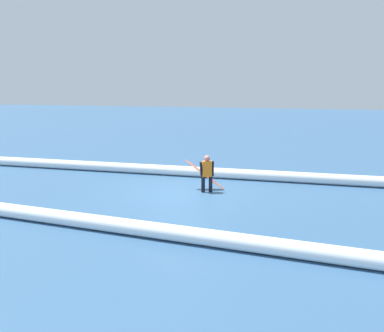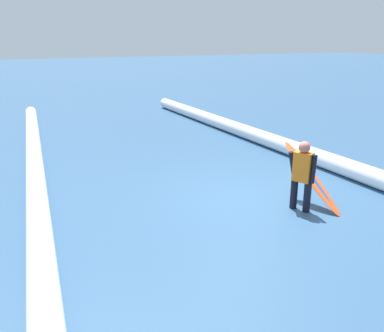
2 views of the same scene
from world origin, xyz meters
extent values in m
plane|color=#31557B|center=(0.00, 0.00, 0.00)|extent=(123.94, 123.94, 0.00)
cylinder|color=black|center=(-0.81, -0.49, 0.30)|extent=(0.14, 0.14, 0.60)
cylinder|color=black|center=(-1.07, -0.61, 0.30)|extent=(0.14, 0.14, 0.60)
cube|color=orange|center=(-0.94, -0.55, 0.88)|extent=(0.39, 0.32, 0.57)
sphere|color=#BB6D5A|center=(-0.94, -0.55, 1.27)|extent=(0.22, 0.22, 0.22)
cylinder|color=black|center=(-0.74, -0.46, 0.88)|extent=(0.09, 0.22, 0.55)
cylinder|color=black|center=(-1.13, -0.64, 0.88)|extent=(0.09, 0.11, 0.55)
ellipsoid|color=#E55926|center=(-0.76, -0.93, 0.57)|extent=(1.59, 0.51, 1.17)
ellipsoid|color=blue|center=(-0.76, -0.93, 0.57)|extent=(1.26, 0.28, 0.95)
cylinder|color=white|center=(0.03, 4.18, 0.21)|extent=(23.41, 1.80, 0.41)
camera|label=1|loc=(-4.48, 13.11, 3.81)|focal=36.71mm
camera|label=2|loc=(-6.86, 4.46, 3.25)|focal=38.58mm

